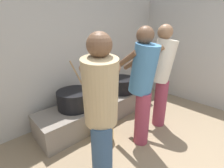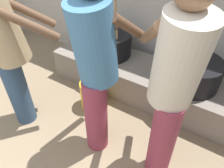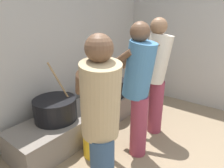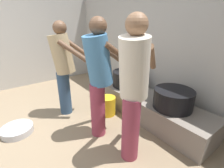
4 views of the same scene
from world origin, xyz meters
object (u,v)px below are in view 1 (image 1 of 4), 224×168
Objects in this scene: bucket_yellow_plastic at (104,130)px; cooking_pot_main at (75,99)px; cook_in_blue_shirt at (143,82)px; cooking_pot_secondary at (121,85)px; cook_in_tan_shirt at (101,110)px; cook_in_cream_shirt at (161,72)px.

cooking_pot_main is at bearing 103.24° from bucket_yellow_plastic.
cook_in_blue_shirt reaches higher than bucket_yellow_plastic.
cook_in_tan_shirt is at bearing -143.10° from cooking_pot_secondary.
cooking_pot_main is 1.34× the size of cooking_pot_secondary.
cooking_pot_main reaches higher than bucket_yellow_plastic.
cooking_pot_secondary is 0.36× the size of cook_in_tan_shirt.
cook_in_tan_shirt is (-1.38, -0.21, -0.05)m from cook_in_cream_shirt.
bucket_yellow_plastic is (-0.35, 0.37, -0.74)m from cook_in_blue_shirt.
cook_in_blue_shirt is at bearing -122.17° from cooking_pot_secondary.
bucket_yellow_plastic is (-0.90, -0.50, -0.34)m from cooking_pot_secondary.
bucket_yellow_plastic is at bearing -150.80° from cooking_pot_secondary.
cook_in_blue_shirt is 0.83m from cook_in_tan_shirt.
cook_in_tan_shirt is 4.78× the size of bucket_yellow_plastic.
cooking_pot_main is at bearing 177.89° from cooking_pot_secondary.
cooking_pot_main is at bearing 117.55° from cook_in_blue_shirt.
cook_in_blue_shirt is at bearing -62.45° from cooking_pot_main.
cooking_pot_main is 1.10m from cook_in_blue_shirt.
cook_in_cream_shirt reaches higher than cook_in_blue_shirt.
cooking_pot_secondary is at bearing 91.12° from cook_in_cream_shirt.
cooking_pot_secondary is at bearing 57.83° from cook_in_blue_shirt.
cooking_pot_secondary is 0.91m from cook_in_cream_shirt.
cook_in_blue_shirt is at bearing -46.85° from bucket_yellow_plastic.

